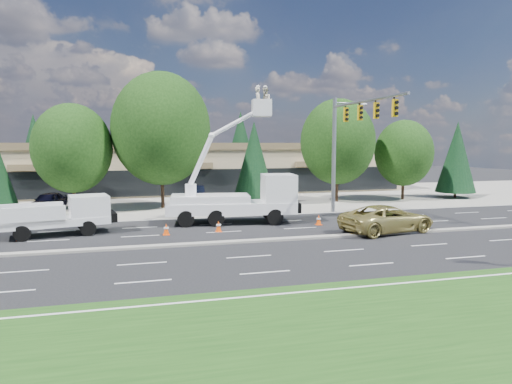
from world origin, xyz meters
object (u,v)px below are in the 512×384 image
object	(u,v)px
signal_mast	(347,135)
bucket_truck	(242,194)
utility_pickup	(64,219)
minivan	(387,219)

from	to	relation	value
signal_mast	bucket_truck	bearing A→B (deg)	-173.47
utility_pickup	bucket_truck	xyz separation A→B (m)	(11.19, 1.26, 1.02)
signal_mast	minivan	world-z (taller)	signal_mast
utility_pickup	minivan	bearing A→B (deg)	-24.43
signal_mast	minivan	bearing A→B (deg)	-92.92
signal_mast	utility_pickup	distance (m)	20.20
minivan	utility_pickup	bearing A→B (deg)	66.87
bucket_truck	minivan	world-z (taller)	bucket_truck
signal_mast	utility_pickup	size ratio (longest dim) A/B	1.61
signal_mast	utility_pickup	xyz separation A→B (m)	(-19.42, -2.20, -5.11)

